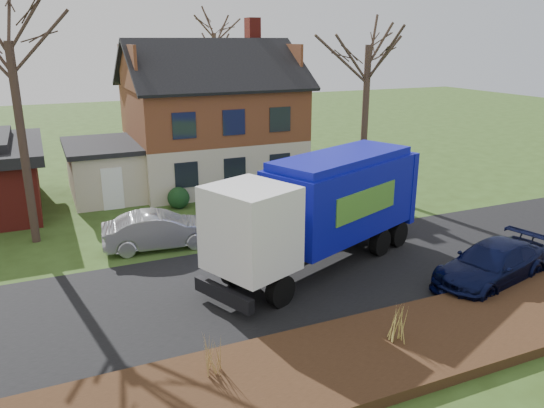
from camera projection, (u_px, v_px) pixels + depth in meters
name	position (u px, v px, depth m)	size (l,w,h in m)	color
ground	(282.00, 280.00, 18.54)	(120.00, 120.00, 0.00)	#2E4617
road	(282.00, 280.00, 18.54)	(80.00, 7.00, 0.02)	black
mulch_verge	(368.00, 355.00, 13.87)	(80.00, 3.50, 0.30)	black
main_house	(203.00, 113.00, 30.06)	(12.95, 8.95, 9.26)	beige
garbage_truck	(324.00, 205.00, 19.18)	(9.71, 5.95, 4.05)	black
silver_sedan	(160.00, 230.00, 21.25)	(1.57, 4.49, 1.48)	#9C9EA3
navy_wagon	(491.00, 264.00, 18.10)	(1.99, 4.90, 1.42)	black
tree_front_west	(3.00, 7.00, 19.37)	(3.75, 3.75, 11.14)	#3A2A23
tree_front_east	(370.00, 19.00, 26.76)	(4.01, 4.01, 11.14)	#413127
tree_back	(213.00, 17.00, 38.18)	(3.64, 3.64, 11.52)	#412F27
grass_clump_west	(210.00, 355.00, 12.74)	(0.39, 0.32, 1.03)	#A27E47
grass_clump_mid	(397.00, 324.00, 14.10)	(0.38, 0.31, 1.06)	tan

